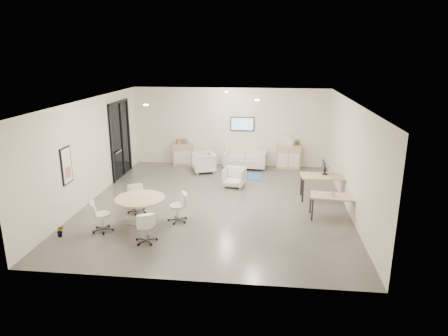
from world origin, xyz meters
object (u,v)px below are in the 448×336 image
armchair_left (204,161)px  loveseat (245,160)px  sideboard_left (183,154)px  armchair_right (234,176)px  sideboard_right (288,157)px  round_table (140,201)px  desk_rear (325,178)px  desk_front (333,198)px

armchair_left → loveseat: bearing=97.5°
loveseat → armchair_left: (-1.59, -0.77, 0.09)m
sideboard_left → armchair_right: size_ratio=1.21×
sideboard_right → round_table: size_ratio=0.72×
armchair_left → round_table: bearing=-27.7°
sideboard_left → armchair_right: bearing=-47.4°
armchair_right → desk_rear: desk_rear is taller
sideboard_right → desk_front: (1.05, -5.02, 0.12)m
sideboard_left → desk_front: (5.41, -5.05, 0.15)m
desk_front → round_table: round_table is taller
sideboard_right → armchair_left: size_ratio=1.12×
desk_rear → desk_front: (0.04, -1.49, -0.12)m
sideboard_right → desk_front: 5.14m
desk_rear → desk_front: bearing=-90.4°
loveseat → desk_front: size_ratio=1.31×
armchair_right → armchair_left: bearing=139.0°
armchair_left → armchair_right: bearing=21.4°
armchair_left → desk_rear: 5.07m
sideboard_right → round_table: 7.49m
armchair_right → desk_rear: 3.16m
sideboard_right → round_table: bearing=-124.2°
armchair_right → round_table: size_ratio=0.55×
loveseat → armchair_left: armchair_left is taller
desk_front → round_table: bearing=-161.9°
armchair_right → desk_front: bearing=-29.6°
sideboard_right → sideboard_left: bearing=179.7°
armchair_left → armchair_right: size_ratio=1.16×
sideboard_right → desk_front: bearing=-78.2°
sideboard_right → desk_rear: bearing=-74.0°
sideboard_left → armchair_left: (1.03, -0.96, -0.02)m
desk_front → armchair_left: bearing=142.6°
sideboard_right → armchair_left: sideboard_right is taller
loveseat → round_table: 6.53m
sideboard_left → sideboard_right: bearing=-0.3°
sideboard_left → armchair_left: sideboard_left is taller
desk_front → sideboard_right: bearing=107.4°
sideboard_right → armchair_right: (-1.98, -2.57, -0.11)m
sideboard_right → round_table: (-4.21, -6.19, 0.26)m
sideboard_left → loveseat: bearing=-4.2°
loveseat → armchair_right: size_ratio=2.35×
round_table → sideboard_left: bearing=91.4°
armchair_left → desk_front: armchair_left is taller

